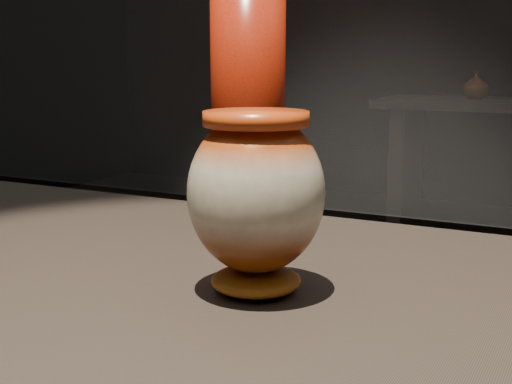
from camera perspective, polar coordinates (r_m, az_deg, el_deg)
main_vase at (r=0.76m, az=0.00°, el=-0.27°), size 0.18×0.18×0.20m
tall_vase at (r=1.01m, az=-0.64°, el=7.44°), size 0.14×0.14×0.40m
back_vase_left at (r=4.29m, az=17.17°, el=8.14°), size 0.15×0.15×0.15m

